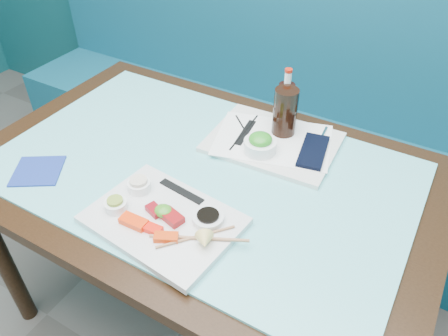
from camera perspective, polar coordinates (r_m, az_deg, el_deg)
The scene contains 34 objects.
booth_bench at distance 2.14m, azimuth 9.47°, elevation 4.36°, with size 3.00×0.56×1.17m.
dining_table at distance 1.36m, azimuth -2.94°, elevation -3.03°, with size 1.40×0.90×0.75m.
glass_top at distance 1.31m, azimuth -3.07°, elevation -0.20°, with size 1.22×0.76×0.01m, color #68CDD1.
sashimi_plate at distance 1.14m, azimuth -7.91°, elevation -6.78°, with size 0.38×0.27×0.02m, color silver.
salmon_left at distance 1.13m, azimuth -11.71°, elevation -6.88°, with size 0.07×0.03×0.02m, color #FF370A.
salmon_mid at distance 1.11m, azimuth -9.52°, elevation -7.77°, with size 0.06×0.03×0.01m, color #FF1A0A.
salmon_right at distance 1.08m, azimuth -7.57°, elevation -8.95°, with size 0.06×0.03×0.01m, color #E63A09.
tuna_left at distance 1.15m, azimuth -9.04°, elevation -5.45°, with size 0.05×0.03×0.02m, color maroon.
tuna_right at distance 1.12m, azimuth -6.81°, elevation -6.41°, with size 0.06×0.04×0.02m, color maroon.
seaweed_garnish at distance 1.14m, azimuth -7.91°, elevation -5.57°, with size 0.05×0.04×0.03m, color #3D8C20.
ramekin_wasabi at distance 1.17m, azimuth -13.94°, elevation -4.75°, with size 0.06×0.06×0.02m, color white.
wasabi_fill at distance 1.16m, azimuth -14.06°, elevation -4.16°, with size 0.04×0.04×0.01m, color olive.
ramekin_ginger at distance 1.22m, azimuth -11.02°, elevation -2.31°, with size 0.06×0.06×0.03m, color white.
ginger_fill at distance 1.21m, azimuth -11.12°, elevation -1.66°, with size 0.05×0.05×0.01m, color beige.
soy_dish at distance 1.11m, azimuth -2.09°, elevation -6.55°, with size 0.08×0.08×0.02m, color white.
soy_fill at distance 1.11m, azimuth -2.10°, elevation -6.17°, with size 0.06×0.06×0.01m, color black.
lemon_wedge at distance 1.04m, azimuth -2.56°, elevation -9.50°, with size 0.05×0.05×0.04m, color #F6D874.
chopstick_sleeve at distance 1.20m, azimuth -5.58°, elevation -3.03°, with size 0.14×0.02×0.00m, color black.
wooden_chopstick_a at distance 1.08m, azimuth -3.69°, elevation -8.96°, with size 0.01×0.01×0.20m, color #A06E4B.
wooden_chopstick_b at distance 1.08m, azimuth -3.24°, elevation -9.14°, with size 0.01×0.01×0.24m, color #A6714E.
serving_tray at distance 1.41m, azimuth 6.39°, elevation 3.40°, with size 0.40×0.30×0.01m, color silver.
paper_placemat at distance 1.40m, azimuth 6.42°, elevation 3.68°, with size 0.36×0.25×0.00m, color white.
seaweed_bowl at distance 1.34m, azimuth 4.72°, elevation 2.86°, with size 0.10×0.10×0.04m, color white.
seaweed_salad at distance 1.32m, azimuth 4.78°, elevation 3.77°, with size 0.07×0.07×0.04m, color #2A9121.
cola_glass at distance 1.40m, azimuth 7.98°, elevation 7.26°, with size 0.08×0.08×0.16m, color black.
navy_pouch at distance 1.36m, azimuth 11.57°, elevation 2.16°, with size 0.07×0.17×0.01m, color black.
fork at distance 1.45m, azimuth 12.84°, elevation 4.34°, with size 0.01×0.01×0.08m, color silver.
black_chopstick_a at distance 1.43m, azimuth 2.65°, elevation 4.72°, with size 0.01×0.01×0.22m, color black.
black_chopstick_b at distance 1.42m, azimuth 2.93°, elevation 4.62°, with size 0.01×0.01×0.21m, color black.
tray_sleeve at distance 1.43m, azimuth 2.79°, elevation 4.64°, with size 0.02×0.15×0.00m, color black.
cola_bottle_body at distance 1.47m, azimuth 7.99°, elevation 8.17°, with size 0.05×0.05×0.15m, color black.
cola_bottle_neck at distance 1.42m, azimuth 8.35°, elevation 11.52°, with size 0.02×0.02×0.04m, color white.
cola_bottle_cap at distance 1.41m, azimuth 8.45°, elevation 12.49°, with size 0.02×0.02×0.01m, color red.
blue_napkin at distance 1.40m, azimuth -23.14°, elevation -0.35°, with size 0.14×0.14×0.01m, color navy.
Camera 1 is at (0.57, 0.61, 1.59)m, focal length 35.00 mm.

